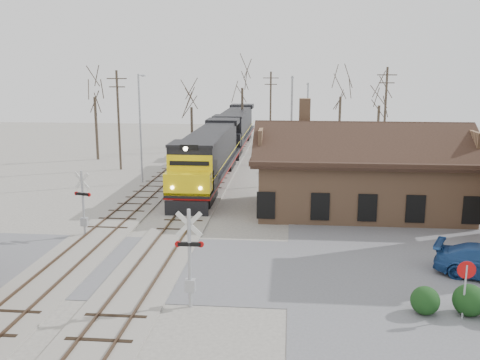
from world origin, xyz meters
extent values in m
plane|color=#AAA499|center=(0.00, 0.00, 0.00)|extent=(140.00, 140.00, 0.00)
cube|color=#5E5E63|center=(0.00, 0.00, 0.01)|extent=(60.00, 9.00, 0.03)
cube|color=#AAA499|center=(0.00, 15.00, 0.06)|extent=(3.40, 90.00, 0.12)
cube|color=#473323|center=(-0.72, 15.00, 0.17)|extent=(0.08, 90.00, 0.14)
cube|color=#473323|center=(0.72, 15.00, 0.17)|extent=(0.08, 90.00, 0.14)
cube|color=#AAA499|center=(-4.50, 15.00, 0.06)|extent=(3.40, 90.00, 0.12)
cube|color=#473323|center=(-5.22, 15.00, 0.17)|extent=(0.08, 90.00, 0.14)
cube|color=#473323|center=(-3.78, 15.00, 0.17)|extent=(0.08, 90.00, 0.14)
cube|color=#9C7151|center=(12.00, 12.00, 2.00)|extent=(14.00, 8.00, 4.00)
cube|color=black|center=(12.00, 12.00, 4.10)|extent=(15.20, 9.20, 0.30)
cube|color=black|center=(12.00, 9.70, 5.10)|extent=(15.00, 4.71, 2.66)
cube|color=black|center=(12.00, 14.30, 5.10)|extent=(15.00, 4.71, 2.66)
cube|color=#9C7151|center=(8.00, 13.50, 6.80)|extent=(0.80, 0.80, 2.20)
cube|color=black|center=(0.00, 13.09, 0.59)|extent=(2.70, 4.32, 1.08)
cube|color=black|center=(0.00, 27.11, 0.59)|extent=(2.70, 4.32, 1.08)
cube|color=black|center=(0.00, 20.10, 1.46)|extent=(3.24, 21.58, 0.38)
cube|color=maroon|center=(0.00, 20.10, 1.22)|extent=(3.26, 21.58, 0.13)
cube|color=black|center=(0.00, 21.45, 3.13)|extent=(2.81, 15.64, 3.02)
cube|color=black|center=(0.00, 12.11, 3.13)|extent=(3.24, 3.02, 3.02)
cube|color=yellow|center=(0.00, 10.28, 2.21)|extent=(3.24, 1.94, 1.51)
cube|color=black|center=(0.00, 9.21, 0.59)|extent=(3.02, 0.25, 1.08)
cylinder|color=#FFF2CC|center=(0.00, 9.29, 4.75)|extent=(0.30, 0.10, 0.30)
cube|color=black|center=(0.00, 35.16, 0.59)|extent=(2.70, 4.32, 1.08)
cube|color=black|center=(0.00, 49.19, 0.59)|extent=(2.70, 4.32, 1.08)
cube|color=black|center=(0.00, 42.18, 1.46)|extent=(3.24, 21.58, 0.38)
cube|color=maroon|center=(0.00, 42.18, 1.22)|extent=(3.26, 21.58, 0.13)
cube|color=black|center=(0.00, 43.52, 3.13)|extent=(2.81, 15.64, 3.02)
cube|color=black|center=(0.00, 34.19, 3.13)|extent=(3.24, 3.02, 3.02)
cube|color=black|center=(0.00, 32.36, 2.21)|extent=(3.24, 1.94, 1.51)
cube|color=black|center=(0.00, 31.29, 0.59)|extent=(3.02, 0.25, 1.08)
cylinder|color=#A5A8AD|center=(2.85, -4.61, 2.17)|extent=(0.15, 0.15, 4.35)
cube|color=silver|center=(2.85, -4.61, 3.70)|extent=(1.14, 0.09, 1.14)
cube|color=silver|center=(2.85, -4.61, 3.70)|extent=(1.14, 0.09, 1.14)
cube|color=black|center=(2.85, -4.61, 2.83)|extent=(0.98, 0.19, 0.16)
cylinder|color=#B20C0C|center=(2.37, -4.63, 2.83)|extent=(0.26, 0.09, 0.26)
cylinder|color=#B20C0C|center=(3.34, -4.59, 2.83)|extent=(0.26, 0.09, 0.26)
cube|color=#A5A8AD|center=(2.85, -4.61, 0.98)|extent=(0.43, 0.33, 0.54)
cylinder|color=#A5A8AD|center=(-5.37, 4.46, 2.04)|extent=(0.14, 0.14, 4.07)
cube|color=silver|center=(-5.37, 4.46, 3.46)|extent=(1.04, 0.33, 1.07)
cube|color=silver|center=(-5.37, 4.46, 3.46)|extent=(1.04, 0.33, 1.07)
cube|color=black|center=(-5.37, 4.46, 2.65)|extent=(0.92, 0.39, 0.15)
cylinder|color=#B20C0C|center=(-4.92, 4.33, 2.65)|extent=(0.26, 0.14, 0.24)
cylinder|color=#B20C0C|center=(-5.81, 4.58, 2.65)|extent=(0.26, 0.14, 0.24)
cube|color=#A5A8AD|center=(-5.37, 4.46, 0.92)|extent=(0.41, 0.31, 0.51)
cylinder|color=#A5A8AD|center=(14.15, -4.70, 1.17)|extent=(0.09, 0.09, 2.34)
cylinder|color=#B20C0C|center=(14.15, -4.70, 2.13)|extent=(0.75, 0.05, 0.75)
sphere|color=#113313|center=(12.71, -4.39, 0.60)|extent=(1.20, 1.20, 1.20)
sphere|color=#113313|center=(14.49, -4.33, 0.67)|extent=(1.34, 1.34, 1.34)
cylinder|color=#A5A8AD|center=(-6.03, 19.70, 4.77)|extent=(0.18, 0.18, 9.55)
cylinder|color=#A5A8AD|center=(-6.03, 20.60, 9.45)|extent=(0.12, 1.80, 0.12)
cube|color=#A5A8AD|center=(-6.03, 21.40, 9.35)|extent=(0.25, 0.50, 0.12)
cylinder|color=#A5A8AD|center=(7.08, 20.39, 4.70)|extent=(0.18, 0.18, 9.39)
cylinder|color=#A5A8AD|center=(7.08, 21.29, 9.29)|extent=(0.12, 1.80, 0.12)
cube|color=#A5A8AD|center=(7.08, 22.09, 9.19)|extent=(0.25, 0.50, 0.12)
cylinder|color=#A5A8AD|center=(8.78, 32.33, 4.24)|extent=(0.18, 0.18, 8.49)
cylinder|color=#A5A8AD|center=(8.78, 33.23, 8.39)|extent=(0.12, 1.80, 0.12)
cube|color=#A5A8AD|center=(8.78, 34.03, 8.29)|extent=(0.25, 0.50, 0.12)
cylinder|color=#382D23|center=(-9.97, 25.88, 4.91)|extent=(0.24, 0.24, 9.81)
cube|color=#382D23|center=(-9.97, 25.88, 9.01)|extent=(2.00, 0.10, 0.10)
cube|color=#382D23|center=(-9.97, 25.88, 8.21)|extent=(1.60, 0.10, 0.10)
cylinder|color=#382D23|center=(4.40, 43.40, 4.78)|extent=(0.24, 0.24, 9.56)
cube|color=#382D23|center=(4.40, 43.40, 8.76)|extent=(2.00, 0.10, 0.10)
cube|color=#382D23|center=(4.40, 43.40, 7.96)|extent=(1.60, 0.10, 0.10)
cylinder|color=#382D23|center=(16.73, 30.98, 5.06)|extent=(0.24, 0.24, 10.13)
cube|color=#382D23|center=(16.73, 30.98, 9.33)|extent=(2.00, 0.10, 0.10)
cube|color=#382D23|center=(16.73, 30.98, 8.53)|extent=(1.60, 0.10, 0.10)
cylinder|color=#382D23|center=(-14.38, 31.47, 3.46)|extent=(0.32, 0.32, 6.92)
cylinder|color=#382D23|center=(-4.97, 38.39, 2.69)|extent=(0.32, 0.32, 5.37)
cylinder|color=#382D23|center=(0.58, 45.26, 3.72)|extent=(0.32, 0.32, 7.44)
cylinder|color=#382D23|center=(13.13, 42.33, 3.25)|extent=(0.32, 0.32, 6.50)
cylinder|color=#382D23|center=(17.52, 39.90, 2.80)|extent=(0.32, 0.32, 5.61)
camera|label=1|loc=(6.99, -25.70, 10.11)|focal=40.00mm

